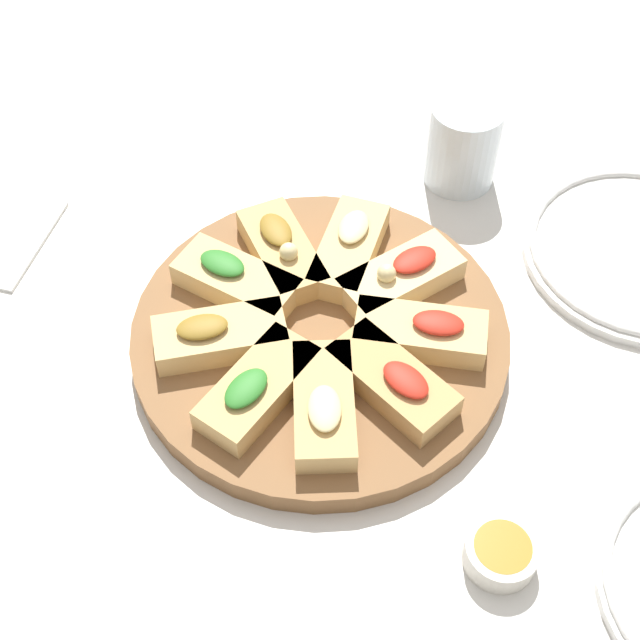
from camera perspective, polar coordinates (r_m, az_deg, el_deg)
name	(u,v)px	position (r m, az deg, el deg)	size (l,w,h in m)	color
ground_plane	(320,344)	(0.88, 0.00, -1.55)	(3.00, 3.00, 0.00)	silver
serving_board	(320,336)	(0.87, 0.00, -1.06)	(0.37, 0.37, 0.03)	brown
focaccia_slice_0	(401,277)	(0.88, 5.21, 2.77)	(0.13, 0.12, 0.04)	#E5C689
focaccia_slice_1	(349,248)	(0.91, 1.88, 4.62)	(0.13, 0.06, 0.04)	#DBB775
focaccia_slice_2	(282,251)	(0.90, -2.45, 4.46)	(0.13, 0.12, 0.04)	tan
focaccia_slice_3	(236,280)	(0.88, -5.42, 2.57)	(0.09, 0.13, 0.04)	#DBB775
focaccia_slice_4	(219,335)	(0.84, -6.47, -0.99)	(0.10, 0.13, 0.04)	#DBB775
focaccia_slice_5	(257,388)	(0.80, -4.04, -4.36)	(0.13, 0.10, 0.04)	tan
focaccia_slice_6	(324,405)	(0.79, 0.25, -5.46)	(0.13, 0.08, 0.04)	tan
focaccia_slice_7	(393,381)	(0.81, 4.69, -3.89)	(0.11, 0.13, 0.04)	tan
focaccia_slice_8	(421,332)	(0.84, 6.50, -0.76)	(0.06, 0.13, 0.04)	#DBB775
water_glass	(463,144)	(1.02, 9.14, 11.08)	(0.08, 0.08, 0.10)	silver
dipping_bowl	(501,553)	(0.77, 11.50, -14.38)	(0.06, 0.06, 0.03)	silver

